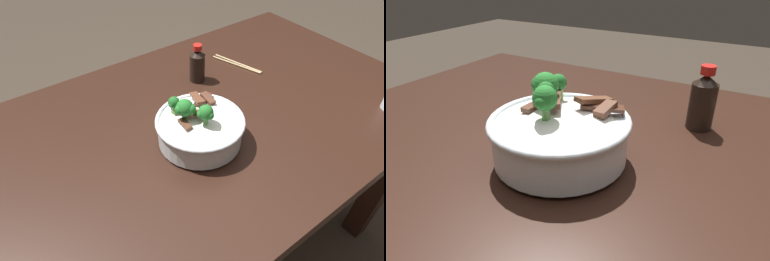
{
  "view_description": "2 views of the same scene",
  "coord_description": "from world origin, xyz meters",
  "views": [
    {
      "loc": [
        0.53,
        0.61,
        1.46
      ],
      "look_at": [
        0.11,
        0.05,
        0.83
      ],
      "focal_mm": 30.77,
      "sensor_mm": 36.0,
      "label": 1
    },
    {
      "loc": [
        -0.17,
        0.5,
        1.13
      ],
      "look_at": [
        0.09,
        0.05,
        0.86
      ],
      "focal_mm": 30.92,
      "sensor_mm": 36.0,
      "label": 2
    }
  ],
  "objects": [
    {
      "name": "dining_table",
      "position": [
        0.0,
        0.0,
        0.68
      ],
      "size": [
        1.46,
        0.91,
        0.81
      ],
      "color": "black",
      "rests_on": "ground"
    },
    {
      "name": "soy_sauce_bottle",
      "position": [
        -0.08,
        -0.18,
        0.87
      ],
      "size": [
        0.05,
        0.05,
        0.14
      ],
      "color": "black",
      "rests_on": "dining_table"
    },
    {
      "name": "chopsticks_pair",
      "position": [
        -0.26,
        -0.17,
        0.81
      ],
      "size": [
        0.08,
        0.2,
        0.01
      ],
      "color": "tan",
      "rests_on": "dining_table"
    },
    {
      "name": "rice_bowl",
      "position": [
        0.11,
        0.08,
        0.86
      ],
      "size": [
        0.25,
        0.25,
        0.15
      ],
      "color": "silver",
      "rests_on": "dining_table"
    },
    {
      "name": "ground",
      "position": [
        0.0,
        0.0,
        0.0
      ],
      "size": [
        10.0,
        10.0,
        0.0
      ],
      "primitive_type": "plane",
      "color": "#3D3328"
    }
  ]
}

